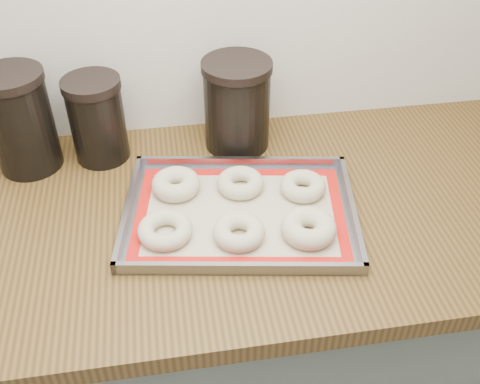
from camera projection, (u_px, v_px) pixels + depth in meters
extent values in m
cube|color=slate|center=(171.00, 352.00, 1.43)|extent=(3.00, 0.65, 0.86)
cube|color=brown|center=(154.00, 223.00, 1.15)|extent=(3.06, 0.68, 0.04)
cube|color=gray|center=(240.00, 214.00, 1.13)|extent=(0.51, 0.40, 0.00)
cube|color=gray|center=(240.00, 162.00, 1.25)|extent=(0.46, 0.09, 0.02)
cube|color=gray|center=(240.00, 268.00, 1.00)|extent=(0.46, 0.09, 0.02)
cube|color=gray|center=(128.00, 209.00, 1.13)|extent=(0.06, 0.33, 0.02)
cube|color=gray|center=(352.00, 210.00, 1.12)|extent=(0.06, 0.33, 0.02)
cube|color=#C6B793|center=(240.00, 213.00, 1.13)|extent=(0.46, 0.36, 0.00)
cube|color=red|center=(240.00, 172.00, 1.23)|extent=(0.42, 0.09, 0.00)
cube|color=red|center=(240.00, 261.00, 1.03)|extent=(0.42, 0.09, 0.00)
cube|color=red|center=(142.00, 212.00, 1.13)|extent=(0.06, 0.25, 0.00)
cube|color=red|center=(339.00, 213.00, 1.13)|extent=(0.06, 0.25, 0.00)
torus|color=beige|center=(165.00, 230.00, 1.07)|extent=(0.13, 0.13, 0.03)
torus|color=beige|center=(239.00, 232.00, 1.06)|extent=(0.10, 0.10, 0.03)
torus|color=beige|center=(309.00, 228.00, 1.07)|extent=(0.11, 0.11, 0.04)
torus|color=beige|center=(176.00, 184.00, 1.17)|extent=(0.13, 0.13, 0.04)
torus|color=beige|center=(240.00, 183.00, 1.18)|extent=(0.11, 0.11, 0.03)
torus|color=beige|center=(303.00, 186.00, 1.17)|extent=(0.11, 0.11, 0.03)
cylinder|color=black|center=(22.00, 125.00, 1.20)|extent=(0.14, 0.14, 0.21)
cylinder|color=black|center=(8.00, 77.00, 1.13)|extent=(0.14, 0.14, 0.02)
cylinder|color=black|center=(98.00, 123.00, 1.24)|extent=(0.12, 0.12, 0.17)
cylinder|color=black|center=(91.00, 84.00, 1.18)|extent=(0.13, 0.13, 0.02)
cylinder|color=black|center=(237.00, 109.00, 1.27)|extent=(0.15, 0.15, 0.19)
cylinder|color=black|center=(237.00, 66.00, 1.20)|extent=(0.16, 0.16, 0.02)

